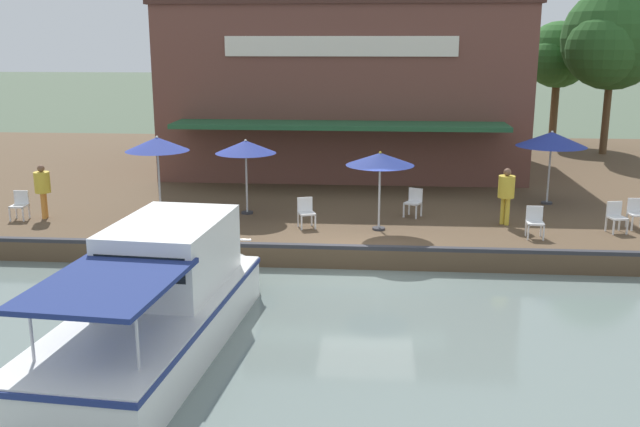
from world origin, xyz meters
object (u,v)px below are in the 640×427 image
object	(u,v)px
person_near_entrance	(506,190)
tree_downstream_bank	(557,57)
waterfront_restaurant	(346,84)
cafe_chair_facing_river	(20,204)
cafe_chair_back_row_seat	(306,211)
cafe_chair_under_first_umbrella	(636,212)
patio_umbrella_mid_patio_left	(380,159)
patio_umbrella_back_row	(552,139)
cafe_chair_mid_patio	(414,201)
person_at_quay_edge	(42,185)
motorboat_fourth_along	(167,297)
cafe_chair_beside_entrance	(616,215)
cafe_chair_far_corner_seat	(535,220)
tree_upstream_bank	(611,41)
patio_umbrella_far_corner	(246,147)
patio_umbrella_by_entrance	(157,144)

from	to	relation	value
person_near_entrance	tree_downstream_bank	world-z (taller)	tree_downstream_bank
waterfront_restaurant	cafe_chair_facing_river	size ratio (longest dim) A/B	16.46
cafe_chair_back_row_seat	tree_downstream_bank	bearing A→B (deg)	148.43
waterfront_restaurant	cafe_chair_under_first_umbrella	xyz separation A→B (m)	(10.45, 8.70, -2.89)
patio_umbrella_mid_patio_left	tree_downstream_bank	world-z (taller)	tree_downstream_bank
cafe_chair_under_first_umbrella	tree_downstream_bank	distance (m)	17.51
waterfront_restaurant	person_near_entrance	distance (m)	11.72
patio_umbrella_back_row	cafe_chair_back_row_seat	xyz separation A→B (m)	(3.62, -7.55, -1.64)
cafe_chair_mid_patio	person_near_entrance	distance (m)	2.75
patio_umbrella_mid_patio_left	patio_umbrella_back_row	bearing A→B (deg)	124.16
cafe_chair_back_row_seat	person_at_quay_edge	size ratio (longest dim) A/B	0.52
waterfront_restaurant	cafe_chair_mid_patio	world-z (taller)	waterfront_restaurant
patio_umbrella_mid_patio_left	motorboat_fourth_along	xyz separation A→B (m)	(6.57, -4.15, -1.71)
cafe_chair_mid_patio	cafe_chair_facing_river	distance (m)	11.76
cafe_chair_under_first_umbrella	person_at_quay_edge	bearing A→B (deg)	-89.34
cafe_chair_mid_patio	person_at_quay_edge	distance (m)	11.10
person_near_entrance	tree_downstream_bank	distance (m)	17.94
cafe_chair_beside_entrance	cafe_chair_under_first_umbrella	size ratio (longest dim) A/B	1.00
cafe_chair_far_corner_seat	tree_downstream_bank	distance (m)	19.19
cafe_chair_far_corner_seat	tree_downstream_bank	world-z (taller)	tree_downstream_bank
cafe_chair_beside_entrance	tree_downstream_bank	bearing A→B (deg)	172.78
cafe_chair_beside_entrance	cafe_chair_mid_patio	size ratio (longest dim) A/B	1.00
cafe_chair_facing_river	cafe_chair_far_corner_seat	distance (m)	14.85
person_at_quay_edge	patio_umbrella_back_row	bearing A→B (deg)	101.67
tree_upstream_bank	tree_downstream_bank	xyz separation A→B (m)	(-3.39, -1.52, -0.76)
cafe_chair_facing_river	person_at_quay_edge	bearing A→B (deg)	106.65
patio_umbrella_far_corner	cafe_chair_beside_entrance	bearing A→B (deg)	82.89
cafe_chair_under_first_umbrella	tree_upstream_bank	distance (m)	14.71
cafe_chair_back_row_seat	cafe_chair_mid_patio	bearing A→B (deg)	116.39
patio_umbrella_far_corner	cafe_chair_far_corner_seat	bearing A→B (deg)	75.86
waterfront_restaurant	person_near_entrance	size ratio (longest dim) A/B	8.48
cafe_chair_beside_entrance	cafe_chair_under_first_umbrella	world-z (taller)	same
cafe_chair_facing_river	tree_upstream_bank	world-z (taller)	tree_upstream_bank
patio_umbrella_back_row	patio_umbrella_far_corner	bearing A→B (deg)	-77.35
cafe_chair_mid_patio	cafe_chair_facing_river	bearing A→B (deg)	-83.58
cafe_chair_under_first_umbrella	patio_umbrella_far_corner	bearing A→B (deg)	-94.36
cafe_chair_under_first_umbrella	cafe_chair_far_corner_seat	xyz separation A→B (m)	(1.21, -3.07, 0.00)
patio_umbrella_far_corner	patio_umbrella_back_row	bearing A→B (deg)	102.65
cafe_chair_far_corner_seat	patio_umbrella_far_corner	bearing A→B (deg)	-104.14
motorboat_fourth_along	tree_downstream_bank	distance (m)	27.82
cafe_chair_under_first_umbrella	person_at_quay_edge	world-z (taller)	person_at_quay_edge
patio_umbrella_far_corner	cafe_chair_back_row_seat	xyz separation A→B (m)	(1.49, 1.97, -1.58)
patio_umbrella_mid_patio_left	patio_umbrella_far_corner	bearing A→B (deg)	-111.37
cafe_chair_under_first_umbrella	tree_upstream_bank	bearing A→B (deg)	167.46
cafe_chair_far_corner_seat	tree_upstream_bank	distance (m)	16.70
patio_umbrella_back_row	tree_upstream_bank	xyz separation A→B (m)	(-10.62, 4.81, 3.01)
cafe_chair_mid_patio	patio_umbrella_mid_patio_left	bearing A→B (deg)	-32.56
patio_umbrella_far_corner	cafe_chair_back_row_seat	world-z (taller)	patio_umbrella_far_corner
patio_umbrella_mid_patio_left	patio_umbrella_far_corner	xyz separation A→B (m)	(-1.58, -4.04, 0.06)
patio_umbrella_far_corner	patio_umbrella_by_entrance	bearing A→B (deg)	-64.92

